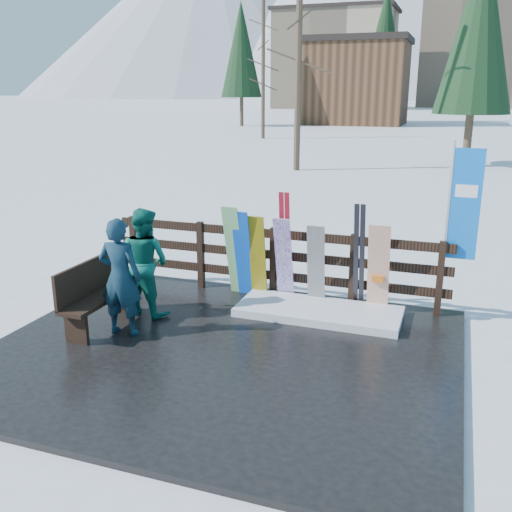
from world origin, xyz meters
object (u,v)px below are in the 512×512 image
at_px(person_back, 145,262).
at_px(snowboard_2, 258,258).
at_px(snowboard_3, 284,260).
at_px(person_front, 120,277).
at_px(snowboard_0, 243,254).
at_px(bench, 96,292).
at_px(snowboard_4, 316,266).
at_px(rental_flag, 461,211).
at_px(snowboard_5, 378,269).
at_px(snowboard_1, 234,251).

bearing_deg(person_back, snowboard_2, -128.63).
height_order(snowboard_3, person_front, person_front).
height_order(snowboard_0, person_front, person_front).
height_order(bench, snowboard_0, snowboard_0).
distance_m(snowboard_4, rental_flag, 2.26).
xyz_separation_m(person_front, person_back, (-0.08, 0.78, -0.01)).
xyz_separation_m(snowboard_0, snowboard_5, (2.16, -0.00, -0.03)).
xyz_separation_m(snowboard_5, person_back, (-3.29, -1.16, 0.12)).
distance_m(snowboard_0, person_back, 1.62).
bearing_deg(snowboard_3, snowboard_0, 180.00).
relative_size(bench, person_front, 0.91).
bearing_deg(snowboard_0, snowboard_1, 180.00).
height_order(snowboard_2, snowboard_5, snowboard_5).
bearing_deg(rental_flag, person_back, -161.89).
xyz_separation_m(snowboard_0, person_back, (-1.13, -1.16, 0.08)).
distance_m(snowboard_3, person_front, 2.61).
bearing_deg(person_front, bench, -18.25).
distance_m(snowboard_4, person_back, 2.61).
bearing_deg(bench, snowboard_2, 45.73).
relative_size(snowboard_2, snowboard_4, 1.06).
bearing_deg(snowboard_4, person_back, -153.63).
bearing_deg(snowboard_4, snowboard_5, 0.00).
distance_m(snowboard_2, snowboard_4, 0.96).
distance_m(snowboard_2, person_back, 1.80).
bearing_deg(snowboard_1, snowboard_5, -0.00).
xyz_separation_m(bench, person_back, (0.41, 0.68, 0.30)).
bearing_deg(snowboard_4, snowboard_2, 180.00).
bearing_deg(bench, snowboard_4, 33.75).
bearing_deg(snowboard_5, rental_flag, 14.10).
bearing_deg(bench, snowboard_0, 50.03).
bearing_deg(rental_flag, person_front, -152.72).
xyz_separation_m(snowboard_1, snowboard_4, (1.36, -0.00, -0.11)).
bearing_deg(snowboard_0, snowboard_4, -0.00).
height_order(snowboard_0, snowboard_2, snowboard_0).
bearing_deg(snowboard_4, rental_flag, 7.58).
xyz_separation_m(snowboard_0, person_front, (-1.05, -1.94, 0.09)).
distance_m(bench, snowboard_1, 2.31).
relative_size(snowboard_4, snowboard_5, 0.93).
bearing_deg(snowboard_4, person_front, -139.32).
height_order(snowboard_1, snowboard_5, snowboard_1).
height_order(snowboard_2, snowboard_4, snowboard_2).
relative_size(snowboard_4, person_back, 0.81).
distance_m(rental_flag, person_back, 4.66).
distance_m(snowboard_5, person_back, 3.49).
bearing_deg(snowboard_3, snowboard_1, 180.00).
bearing_deg(snowboard_2, rental_flag, 5.17).
xyz_separation_m(bench, snowboard_2, (1.79, 1.83, 0.18)).
distance_m(snowboard_1, snowboard_3, 0.85).
distance_m(snowboard_1, snowboard_5, 2.32).
xyz_separation_m(snowboard_4, snowboard_5, (0.96, 0.00, 0.04)).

